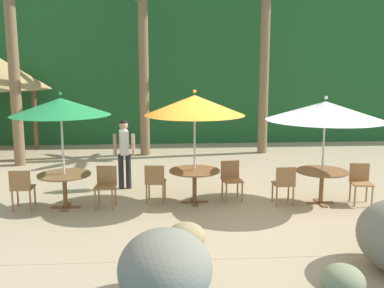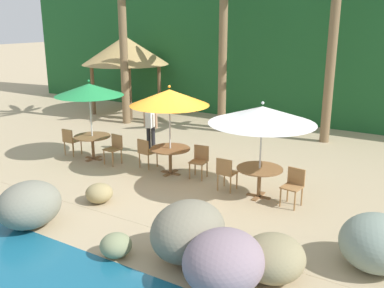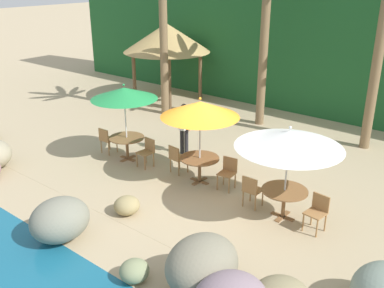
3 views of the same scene
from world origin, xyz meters
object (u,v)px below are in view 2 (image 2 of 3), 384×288
(umbrella_green, at_px, (89,90))
(dining_table_orange, at_px, (170,153))
(chair_white_inland, at_px, (226,172))
(dining_table_white, at_px, (260,173))
(palm_tree_nearest, at_px, (123,24))
(chair_orange_seaward, at_px, (200,159))
(chair_white_seaward, at_px, (294,184))
(chair_green_seaward, at_px, (115,147))
(waiter_in_white, at_px, (151,123))
(dining_table_green, at_px, (92,140))
(umbrella_orange, at_px, (169,97))
(chair_orange_inland, at_px, (146,151))
(umbrella_white, at_px, (262,115))
(palapa_hut, at_px, (125,51))
(chair_green_inland, at_px, (70,140))
(palm_tree_second, at_px, (224,22))
(palm_tree_third, at_px, (334,23))

(umbrella_green, bearing_deg, dining_table_orange, 3.52)
(umbrella_green, relative_size, chair_white_inland, 2.81)
(dining_table_white, relative_size, palm_tree_nearest, 0.19)
(chair_white_inland, xyz_separation_m, palm_tree_nearest, (-6.88, 4.44, 3.43))
(chair_orange_seaward, distance_m, chair_white_seaward, 2.80)
(chair_green_seaward, relative_size, waiter_in_white, 0.51)
(chair_orange_seaward, bearing_deg, dining_table_green, -174.28)
(umbrella_orange, height_order, chair_orange_inland, umbrella_orange)
(dining_table_orange, xyz_separation_m, umbrella_white, (2.74, -0.24, 1.42))
(dining_table_white, relative_size, palapa_hut, 0.29)
(dining_table_white, bearing_deg, umbrella_green, 179.26)
(chair_green_inland, distance_m, chair_orange_inland, 2.75)
(chair_orange_inland, relative_size, chair_white_inland, 1.00)
(umbrella_orange, bearing_deg, umbrella_green, -176.48)
(chair_orange_inland, bearing_deg, palm_tree_nearest, 135.30)
(palm_tree_second, bearing_deg, chair_orange_seaward, -68.20)
(umbrella_green, distance_m, palapa_hut, 6.89)
(chair_orange_inland, bearing_deg, chair_green_inland, -174.02)
(chair_orange_seaward, relative_size, chair_white_inland, 1.00)
(chair_white_inland, distance_m, waiter_in_white, 3.88)
(umbrella_orange, distance_m, chair_white_seaward, 3.96)
(chair_orange_seaward, xyz_separation_m, palm_tree_nearest, (-5.82, 3.91, 3.43))
(umbrella_green, relative_size, palm_tree_third, 0.41)
(umbrella_white, height_order, dining_table_white, umbrella_white)
(chair_white_inland, relative_size, palm_tree_third, 0.15)
(dining_table_orange, xyz_separation_m, chair_white_seaward, (3.60, -0.26, -0.10))
(umbrella_green, bearing_deg, palm_tree_nearest, 117.68)
(chair_orange_seaward, xyz_separation_m, palm_tree_second, (-2.09, 5.24, 3.51))
(dining_table_orange, height_order, umbrella_white, umbrella_white)
(umbrella_green, height_order, chair_orange_seaward, umbrella_green)
(chair_green_inland, bearing_deg, chair_orange_seaward, 5.96)
(chair_green_seaward, distance_m, palm_tree_nearest, 6.27)
(umbrella_green, relative_size, dining_table_green, 2.22)
(umbrella_green, relative_size, chair_orange_seaward, 2.81)
(chair_green_seaward, xyz_separation_m, chair_white_seaward, (5.49, -0.11, 0.00))
(palm_tree_second, bearing_deg, waiter_in_white, -94.83)
(chair_white_inland, bearing_deg, umbrella_green, 177.98)
(chair_orange_inland, bearing_deg, palapa_hut, 133.65)
(palm_tree_nearest, relative_size, palapa_hut, 1.50)
(chair_orange_inland, xyz_separation_m, dining_table_white, (3.60, -0.25, 0.10))
(palm_tree_third, bearing_deg, chair_white_seaward, -81.56)
(chair_green_seaward, xyz_separation_m, chair_orange_seaward, (2.72, 0.33, 0.00))
(dining_table_white, relative_size, chair_white_inland, 1.26)
(chair_white_inland, relative_size, palapa_hut, 0.23)
(dining_table_orange, height_order, chair_white_seaward, chair_white_seaward)
(chair_green_inland, bearing_deg, chair_green_seaward, 4.33)
(chair_orange_seaward, xyz_separation_m, waiter_in_white, (-2.45, 1.07, 0.47))
(chair_orange_seaward, bearing_deg, palm_tree_nearest, 146.08)
(chair_white_inland, height_order, palm_tree_second, palm_tree_second)
(umbrella_white, xyz_separation_m, dining_table_white, (0.00, -0.00, -1.42))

